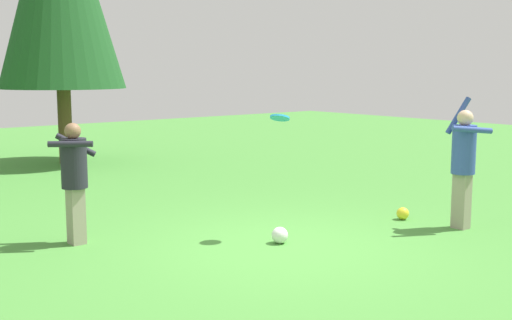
{
  "coord_description": "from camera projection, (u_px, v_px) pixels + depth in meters",
  "views": [
    {
      "loc": [
        -5.45,
        -6.11,
        2.31
      ],
      "look_at": [
        0.21,
        0.78,
        1.05
      ],
      "focal_mm": 45.0,
      "sensor_mm": 36.0,
      "label": 1
    }
  ],
  "objects": [
    {
      "name": "ground_plane",
      "position": [
        282.0,
        247.0,
        8.42
      ],
      "size": [
        40.0,
        40.0,
        0.0
      ],
      "primitive_type": "plane",
      "color": "#478C38"
    },
    {
      "name": "person_thrower",
      "position": [
        463.0,
        158.0,
        9.27
      ],
      "size": [
        0.66,
        0.66,
        1.92
      ],
      "rotation": [
        0.0,
        0.0,
        2.65
      ],
      "color": "gray",
      "rests_on": "ground_plane"
    },
    {
      "name": "person_catcher",
      "position": [
        74.0,
        173.0,
        8.45
      ],
      "size": [
        0.72,
        0.7,
        1.62
      ],
      "rotation": [
        0.0,
        0.0,
        -0.57
      ],
      "color": "gray",
      "rests_on": "ground_plane"
    },
    {
      "name": "frisbee",
      "position": [
        280.0,
        118.0,
        8.65
      ],
      "size": [
        0.37,
        0.37,
        0.12
      ],
      "color": "#2393D1"
    },
    {
      "name": "ball_yellow",
      "position": [
        403.0,
        213.0,
        9.94
      ],
      "size": [
        0.19,
        0.19,
        0.19
      ],
      "primitive_type": "sphere",
      "color": "yellow",
      "rests_on": "ground_plane"
    },
    {
      "name": "ball_white",
      "position": [
        280.0,
        235.0,
        8.58
      ],
      "size": [
        0.22,
        0.22,
        0.22
      ],
      "primitive_type": "sphere",
      "color": "white",
      "rests_on": "ground_plane"
    }
  ]
}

